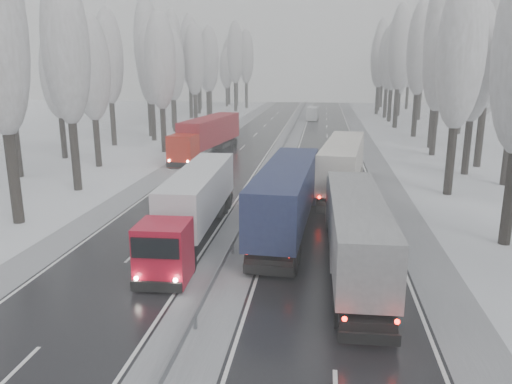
% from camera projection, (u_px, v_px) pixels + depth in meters
% --- Properties ---
extents(carriageway_right, '(7.50, 200.00, 0.03)m').
position_uv_depth(carriageway_right, '(329.00, 182.00, 43.43)').
color(carriageway_right, black).
rests_on(carriageway_right, ground).
extents(carriageway_left, '(7.50, 200.00, 0.03)m').
position_uv_depth(carriageway_left, '(211.00, 179.00, 44.79)').
color(carriageway_left, black).
rests_on(carriageway_left, ground).
extents(median_slush, '(3.00, 200.00, 0.04)m').
position_uv_depth(median_slush, '(269.00, 180.00, 44.11)').
color(median_slush, '#999BA0').
rests_on(median_slush, ground).
extents(shoulder_right, '(2.40, 200.00, 0.04)m').
position_uv_depth(shoulder_right, '(387.00, 184.00, 42.80)').
color(shoulder_right, '#999BA0').
rests_on(shoulder_right, ground).
extents(shoulder_left, '(2.40, 200.00, 0.04)m').
position_uv_depth(shoulder_left, '(158.00, 177.00, 45.42)').
color(shoulder_left, '#999BA0').
rests_on(shoulder_left, ground).
extents(median_guardrail, '(0.12, 200.00, 0.76)m').
position_uv_depth(median_guardrail, '(269.00, 174.00, 43.96)').
color(median_guardrail, slate).
rests_on(median_guardrail, ground).
extents(tree_18, '(3.60, 3.60, 16.58)m').
position_uv_depth(tree_18, '(461.00, 54.00, 36.78)').
color(tree_18, black).
rests_on(tree_18, ground).
extents(tree_20, '(3.60, 3.60, 15.71)m').
position_uv_depth(tree_20, '(476.00, 63.00, 44.29)').
color(tree_20, black).
rests_on(tree_20, ground).
extents(tree_21, '(3.60, 3.60, 18.62)m').
position_uv_depth(tree_21, '(490.00, 43.00, 47.40)').
color(tree_21, black).
rests_on(tree_21, ground).
extents(tree_22, '(3.60, 3.60, 15.86)m').
position_uv_depth(tree_22, '(440.00, 62.00, 54.41)').
color(tree_22, black).
rests_on(tree_22, ground).
extents(tree_23, '(3.60, 3.60, 13.55)m').
position_uv_depth(tree_23, '(487.00, 76.00, 57.81)').
color(tree_23, black).
rests_on(tree_23, ground).
extents(tree_24, '(3.60, 3.60, 20.49)m').
position_uv_depth(tree_24, '(439.00, 37.00, 58.79)').
color(tree_24, black).
rests_on(tree_24, ground).
extents(tree_25, '(3.60, 3.60, 19.44)m').
position_uv_depth(tree_25, '(490.00, 44.00, 61.90)').
color(tree_25, black).
rests_on(tree_25, ground).
extents(tree_26, '(3.60, 3.60, 18.78)m').
position_uv_depth(tree_26, '(420.00, 49.00, 68.95)').
color(tree_26, black).
rests_on(tree_26, ground).
extents(tree_27, '(3.60, 3.60, 17.62)m').
position_uv_depth(tree_27, '(465.00, 55.00, 72.05)').
color(tree_27, black).
rests_on(tree_27, ground).
extents(tree_28, '(3.60, 3.60, 19.62)m').
position_uv_depth(tree_28, '(400.00, 48.00, 79.24)').
color(tree_28, black).
rests_on(tree_28, ground).
extents(tree_29, '(3.60, 3.60, 18.11)m').
position_uv_depth(tree_29, '(442.00, 55.00, 82.37)').
color(tree_29, black).
rests_on(tree_29, ground).
extents(tree_30, '(3.60, 3.60, 17.86)m').
position_uv_depth(tree_30, '(393.00, 57.00, 88.86)').
color(tree_30, black).
rests_on(tree_30, ground).
extents(tree_31, '(3.60, 3.60, 18.58)m').
position_uv_depth(tree_31, '(423.00, 54.00, 91.83)').
color(tree_31, black).
rests_on(tree_31, ground).
extents(tree_32, '(3.60, 3.60, 17.33)m').
position_uv_depth(tree_32, '(388.00, 59.00, 96.15)').
color(tree_32, black).
rests_on(tree_32, ground).
extents(tree_33, '(3.60, 3.60, 14.33)m').
position_uv_depth(tree_33, '(401.00, 69.00, 100.06)').
color(tree_33, black).
rests_on(tree_33, ground).
extents(tree_34, '(3.60, 3.60, 17.63)m').
position_uv_depth(tree_34, '(379.00, 59.00, 103.04)').
color(tree_34, black).
rests_on(tree_34, ground).
extents(tree_35, '(3.60, 3.60, 18.25)m').
position_uv_depth(tree_35, '(422.00, 57.00, 105.61)').
color(tree_35, black).
rests_on(tree_35, ground).
extents(tree_36, '(3.60, 3.60, 20.23)m').
position_uv_depth(tree_36, '(381.00, 52.00, 111.93)').
color(tree_36, black).
rests_on(tree_36, ground).
extents(tree_37, '(3.60, 3.60, 16.37)m').
position_uv_depth(tree_37, '(409.00, 63.00, 115.48)').
color(tree_37, black).
rests_on(tree_37, ground).
extents(tree_38, '(3.60, 3.60, 17.97)m').
position_uv_depth(tree_38, '(383.00, 59.00, 122.22)').
color(tree_38, black).
rests_on(tree_38, ground).
extents(tree_39, '(3.60, 3.60, 16.19)m').
position_uv_depth(tree_39, '(393.00, 64.00, 125.98)').
color(tree_39, black).
rests_on(tree_39, ground).
extents(tree_58, '(3.60, 3.60, 17.21)m').
position_uv_depth(tree_58, '(66.00, 49.00, 38.13)').
color(tree_58, black).
rests_on(tree_58, ground).
extents(tree_59, '(3.60, 3.60, 18.41)m').
position_uv_depth(tree_59, '(4.00, 42.00, 42.77)').
color(tree_59, black).
rests_on(tree_59, ground).
extents(tree_60, '(3.60, 3.60, 14.84)m').
position_uv_depth(tree_60, '(91.00, 69.00, 48.09)').
color(tree_60, black).
rests_on(tree_60, ground).
extents(tree_61, '(3.60, 3.60, 13.95)m').
position_uv_depth(tree_61, '(57.00, 74.00, 52.82)').
color(tree_61, black).
rests_on(tree_61, ground).
extents(tree_62, '(3.60, 3.60, 16.04)m').
position_uv_depth(tree_62, '(160.00, 61.00, 56.57)').
color(tree_62, black).
rests_on(tree_62, ground).
extents(tree_63, '(3.60, 3.60, 16.88)m').
position_uv_depth(tree_63, '(109.00, 57.00, 61.30)').
color(tree_63, black).
rests_on(tree_63, ground).
extents(tree_64, '(3.60, 3.60, 15.42)m').
position_uv_depth(tree_64, '(151.00, 65.00, 65.86)').
color(tree_64, black).
rests_on(tree_64, ground).
extents(tree_65, '(3.60, 3.60, 19.48)m').
position_uv_depth(tree_65, '(147.00, 46.00, 69.31)').
color(tree_65, black).
rests_on(tree_65, ground).
extents(tree_66, '(3.60, 3.60, 15.23)m').
position_uv_depth(tree_66, '(173.00, 66.00, 75.14)').
color(tree_66, black).
rests_on(tree_66, ground).
extents(tree_67, '(3.60, 3.60, 17.09)m').
position_uv_depth(tree_67, '(171.00, 59.00, 78.87)').
color(tree_67, black).
rests_on(tree_67, ground).
extents(tree_68, '(3.60, 3.60, 16.65)m').
position_uv_depth(tree_68, '(194.00, 61.00, 81.21)').
color(tree_68, black).
rests_on(tree_68, ground).
extents(tree_69, '(3.60, 3.60, 19.35)m').
position_uv_depth(tree_69, '(172.00, 50.00, 85.26)').
color(tree_69, black).
rests_on(tree_69, ground).
extents(tree_70, '(3.60, 3.60, 17.09)m').
position_uv_depth(tree_70, '(209.00, 60.00, 90.80)').
color(tree_70, black).
rests_on(tree_70, ground).
extents(tree_71, '(3.60, 3.60, 19.61)m').
position_uv_depth(tree_71, '(189.00, 51.00, 94.86)').
color(tree_71, black).
rests_on(tree_71, ground).
extents(tree_72, '(3.60, 3.60, 15.11)m').
position_uv_depth(tree_72, '(207.00, 67.00, 100.42)').
color(tree_72, black).
rests_on(tree_72, ground).
extents(tree_73, '(3.60, 3.60, 17.22)m').
position_uv_depth(tree_73, '(198.00, 60.00, 104.31)').
color(tree_73, black).
rests_on(tree_73, ground).
extents(tree_74, '(3.60, 3.60, 19.68)m').
position_uv_depth(tree_74, '(235.00, 53.00, 109.59)').
color(tree_74, black).
rests_on(tree_74, ground).
extents(tree_75, '(3.60, 3.60, 18.60)m').
position_uv_depth(tree_75, '(199.00, 57.00, 114.78)').
color(tree_75, black).
rests_on(tree_75, ground).
extents(tree_76, '(3.60, 3.60, 18.55)m').
position_uv_depth(tree_76, '(246.00, 57.00, 118.66)').
color(tree_76, black).
rests_on(tree_76, ground).
extents(tree_77, '(3.60, 3.60, 14.32)m').
position_uv_depth(tree_77, '(226.00, 69.00, 123.88)').
color(tree_77, black).
rests_on(tree_77, ground).
extents(tree_78, '(3.60, 3.60, 19.55)m').
position_uv_depth(tree_78, '(236.00, 55.00, 125.29)').
color(tree_78, black).
rests_on(tree_78, ground).
extents(tree_79, '(3.60, 3.60, 17.07)m').
position_uv_depth(tree_79, '(229.00, 62.00, 129.88)').
color(tree_79, black).
rests_on(tree_79, ground).
extents(truck_grey_tarp, '(2.69, 15.13, 3.87)m').
position_uv_depth(truck_grey_tarp, '(355.00, 225.00, 24.45)').
color(truck_grey_tarp, '#47474B').
rests_on(truck_grey_tarp, ground).
extents(truck_blue_box, '(3.48, 16.67, 4.25)m').
position_uv_depth(truck_blue_box, '(289.00, 191.00, 30.08)').
color(truck_blue_box, '#1D1D49').
rests_on(truck_blue_box, ground).
extents(truck_cream_box, '(4.35, 16.39, 4.17)m').
position_uv_depth(truck_cream_box, '(344.00, 161.00, 39.85)').
color(truck_cream_box, '#AFA79B').
rests_on(truck_cream_box, ground).
extents(box_truck_distant, '(2.28, 6.69, 2.47)m').
position_uv_depth(box_truck_distant, '(312.00, 113.00, 93.70)').
color(box_truck_distant, '#AEB0B5').
rests_on(box_truck_distant, ground).
extents(truck_red_white, '(2.77, 14.84, 3.79)m').
position_uv_depth(truck_red_white, '(195.00, 200.00, 29.18)').
color(truck_red_white, '#A3091E').
rests_on(truck_red_white, ground).
extents(truck_red_red, '(4.72, 16.65, 4.23)m').
position_uv_depth(truck_red_red, '(207.00, 134.00, 55.64)').
color(truck_red_red, '#AF170A').
rests_on(truck_red_red, ground).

